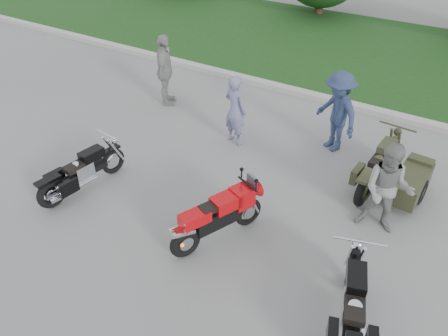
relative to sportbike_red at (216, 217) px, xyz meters
The scene contains 11 objects.
ground 0.78m from the sportbike_red, 157.87° to the left, with size 80.00×80.00×0.00m, color gray.
curb 6.25m from the sportbike_red, 94.83° to the left, with size 60.00×0.30×0.15m, color #B1AEA6.
grass_strip 10.39m from the sportbike_red, 92.90° to the left, with size 60.00×8.00×0.14m, color #28521C.
sportbike_red is the anchor object (origin of this frame).
cruiser_left 3.12m from the sportbike_red, behind, with size 0.47×2.07×0.80m.
cruiser_right 2.72m from the sportbike_red, 13.49° to the right, with size 0.86×2.19×0.87m.
cruiser_sidecar 3.82m from the sportbike_red, 52.05° to the left, with size 1.18×2.25×0.86m.
person_stripe 3.36m from the sportbike_red, 114.81° to the left, with size 0.62×0.41×1.70m, color gray.
person_grey 3.02m from the sportbike_red, 37.51° to the left, with size 0.87×0.68×1.79m, color gray.
person_denim 4.07m from the sportbike_red, 80.38° to the left, with size 1.23×0.71×1.90m, color navy.
person_back 5.55m from the sportbike_red, 136.75° to the left, with size 1.13×0.47×1.94m, color #9B9B96.
Camera 1 is at (3.61, -4.95, 5.60)m, focal length 35.00 mm.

